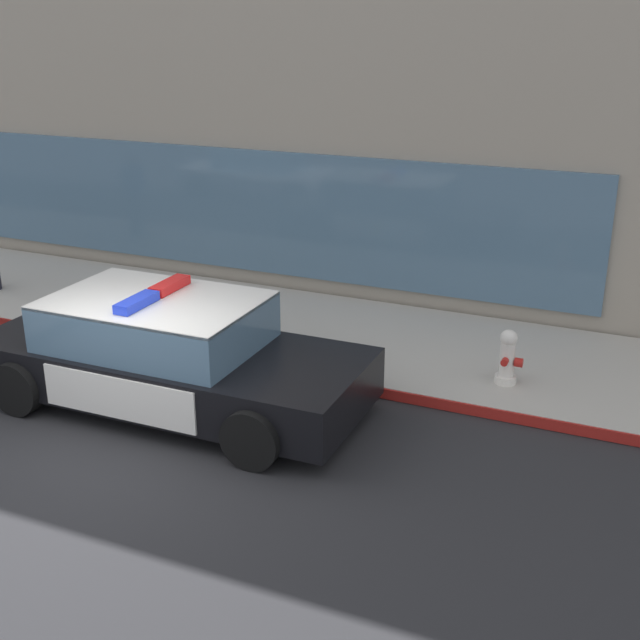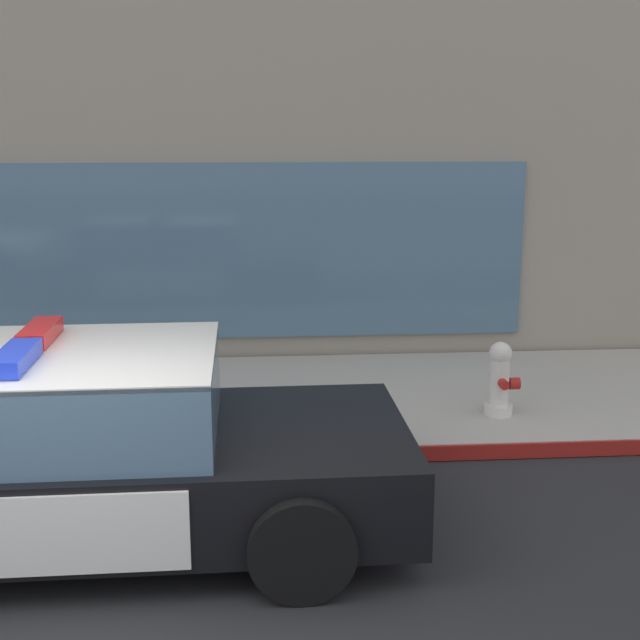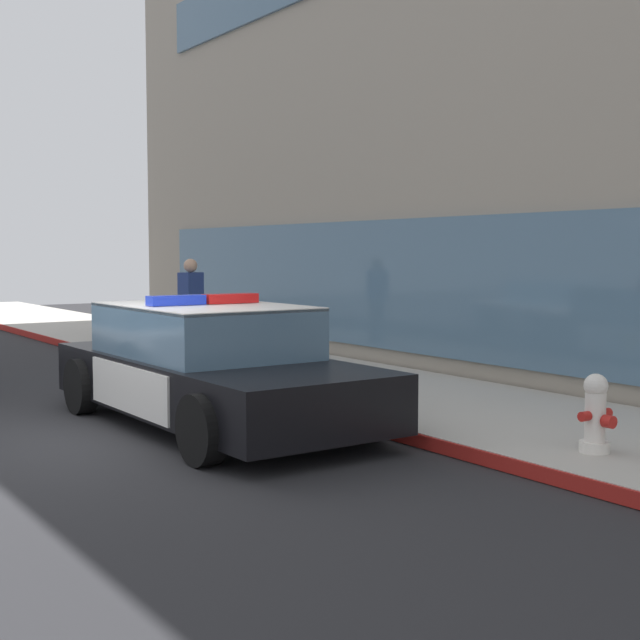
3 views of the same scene
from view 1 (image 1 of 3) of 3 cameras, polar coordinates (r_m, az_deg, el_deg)
name	(u,v)px [view 1 (image 1 of 3)]	position (r m, az deg, el deg)	size (l,w,h in m)	color
ground	(111,451)	(9.47, -14.51, -8.91)	(48.00, 48.00, 0.00)	#262628
sidewalk	(275,326)	(12.53, -3.19, -0.45)	(48.00, 3.12, 0.15)	#B2ADA3
curb_red_paint	(223,364)	(11.26, -6.82, -3.07)	(28.80, 0.04, 0.14)	maroon
police_cruiser	(168,354)	(10.12, -10.70, -2.35)	(4.89, 2.19, 1.49)	black
fire_hydrant	(508,358)	(10.56, 13.08, -2.59)	(0.34, 0.39, 0.73)	silver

